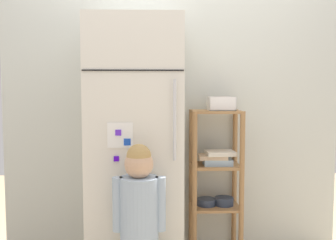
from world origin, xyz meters
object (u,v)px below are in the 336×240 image
(child_standing, at_px, (139,208))
(pantry_shelf_unit, at_px, (216,174))
(refrigerator, at_px, (136,147))
(fruit_bin, at_px, (222,105))

(child_standing, height_order, pantry_shelf_unit, pantry_shelf_unit)
(pantry_shelf_unit, bearing_deg, child_standing, -131.94)
(pantry_shelf_unit, bearing_deg, refrigerator, -164.54)
(refrigerator, distance_m, fruit_bin, 0.69)
(refrigerator, bearing_deg, pantry_shelf_unit, 15.46)
(refrigerator, bearing_deg, child_standing, -85.13)
(refrigerator, relative_size, fruit_bin, 9.11)
(refrigerator, bearing_deg, fruit_bin, 14.22)
(child_standing, xyz_separation_m, fruit_bin, (0.57, 0.59, 0.57))
(refrigerator, xyz_separation_m, child_standing, (0.04, -0.44, -0.29))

